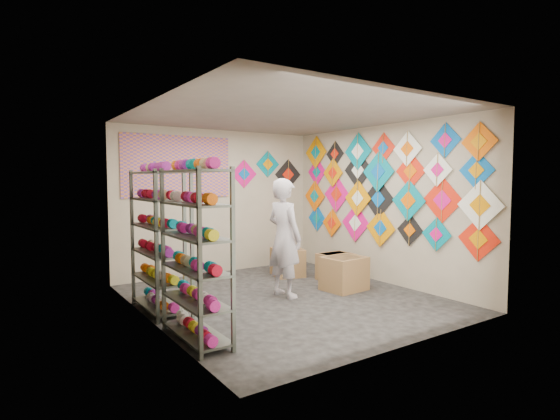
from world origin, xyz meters
TOP-DOWN VIEW (x-y plane):
  - ground at (0.00, 0.00)m, footprint 4.50×4.50m
  - room_walls at (0.00, 0.00)m, footprint 4.50×4.50m
  - shelf_rack_front at (-1.78, -0.85)m, footprint 0.40×1.10m
  - shelf_rack_back at (-1.78, 0.45)m, footprint 0.40×1.10m
  - string_spools at (-1.78, -0.20)m, footprint 0.12×2.36m
  - kite_wall_display at (1.98, 0.03)m, footprint 0.06×4.32m
  - back_wall_kites at (1.13, 2.24)m, footprint 1.65×0.02m
  - poster at (-0.80, 2.23)m, footprint 2.00×0.01m
  - shopkeeper at (0.05, 0.12)m, footprint 0.77×0.60m
  - carton_a at (1.06, -0.11)m, footprint 0.68×0.59m
  - carton_b at (1.41, 0.49)m, footprint 0.58×0.47m
  - carton_c at (0.91, 1.25)m, footprint 0.66×0.70m

SIDE VIEW (x-z plane):
  - ground at x=0.00m, z-range 0.00..0.00m
  - carton_b at x=1.41m, z-range 0.00..0.47m
  - carton_c at x=0.91m, z-range 0.00..0.50m
  - carton_a at x=1.06m, z-range 0.00..0.53m
  - shopkeeper at x=0.05m, z-range 0.00..1.79m
  - shelf_rack_front at x=-1.78m, z-range 0.00..1.90m
  - shelf_rack_back at x=-1.78m, z-range 0.00..1.90m
  - string_spools at x=-1.78m, z-range 0.99..1.11m
  - kite_wall_display at x=1.98m, z-range 0.60..2.66m
  - room_walls at x=0.00m, z-range -0.61..3.89m
  - back_wall_kites at x=1.13m, z-range 1.53..2.33m
  - poster at x=-0.80m, z-range 1.45..2.55m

